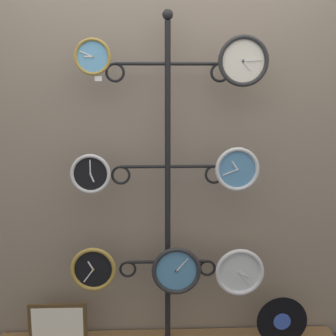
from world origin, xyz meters
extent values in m
cube|color=gray|center=(0.00, 0.57, 1.40)|extent=(4.40, 0.04, 2.80)
cylinder|color=black|center=(0.00, 0.41, 1.04)|extent=(0.04, 0.04, 2.04)
sphere|color=black|center=(0.00, 0.41, 2.09)|extent=(0.06, 0.06, 0.06)
cylinder|color=black|center=(-0.15, 0.41, 1.81)|extent=(0.31, 0.02, 0.02)
torus|color=black|center=(-0.31, 0.41, 1.76)|extent=(0.12, 0.02, 0.12)
cylinder|color=black|center=(0.15, 0.41, 1.81)|extent=(0.31, 0.02, 0.02)
torus|color=black|center=(0.31, 0.41, 1.76)|extent=(0.12, 0.02, 0.12)
cylinder|color=black|center=(-0.14, 0.41, 1.20)|extent=(0.29, 0.02, 0.02)
torus|color=black|center=(-0.29, 0.41, 1.15)|extent=(0.12, 0.02, 0.12)
cylinder|color=black|center=(0.14, 0.41, 1.20)|extent=(0.29, 0.02, 0.02)
torus|color=black|center=(0.29, 0.41, 1.15)|extent=(0.12, 0.02, 0.12)
cylinder|color=black|center=(-0.13, 0.41, 0.59)|extent=(0.25, 0.02, 0.02)
torus|color=black|center=(-0.25, 0.41, 0.54)|extent=(0.11, 0.02, 0.11)
cylinder|color=black|center=(0.13, 0.41, 0.59)|extent=(0.25, 0.02, 0.02)
torus|color=black|center=(0.25, 0.41, 0.54)|extent=(0.11, 0.02, 0.11)
cylinder|color=#60A8DB|center=(-0.43, 0.34, 1.85)|extent=(0.19, 0.02, 0.19)
torus|color=#A58438|center=(-0.43, 0.32, 1.85)|extent=(0.21, 0.02, 0.21)
cylinder|color=#A58438|center=(-0.43, 0.32, 1.85)|extent=(0.01, 0.01, 0.01)
cube|color=silver|center=(-0.45, 0.32, 1.85)|extent=(0.05, 0.00, 0.01)
cube|color=silver|center=(-0.46, 0.32, 1.86)|extent=(0.07, 0.00, 0.04)
cylinder|color=silver|center=(0.43, 0.32, 1.82)|extent=(0.27, 0.02, 0.27)
torus|color=#262628|center=(0.43, 0.31, 1.82)|extent=(0.29, 0.03, 0.29)
cylinder|color=#262628|center=(0.43, 0.31, 1.82)|extent=(0.02, 0.01, 0.02)
cube|color=silver|center=(0.45, 0.31, 1.80)|extent=(0.05, 0.00, 0.05)
cube|color=silver|center=(0.48, 0.31, 1.83)|extent=(0.10, 0.00, 0.01)
cylinder|color=black|center=(-0.46, 0.33, 1.18)|extent=(0.22, 0.02, 0.22)
torus|color=silver|center=(-0.46, 0.31, 1.18)|extent=(0.24, 0.02, 0.24)
cylinder|color=silver|center=(-0.46, 0.31, 1.18)|extent=(0.01, 0.01, 0.01)
cube|color=silver|center=(-0.45, 0.31, 1.15)|extent=(0.03, 0.00, 0.05)
cube|color=silver|center=(-0.46, 0.31, 1.22)|extent=(0.01, 0.00, 0.08)
cylinder|color=#4C84B2|center=(0.41, 0.32, 1.20)|extent=(0.24, 0.02, 0.24)
torus|color=silver|center=(0.41, 0.30, 1.20)|extent=(0.26, 0.02, 0.26)
cylinder|color=silver|center=(0.41, 0.30, 1.20)|extent=(0.01, 0.01, 0.01)
cube|color=silver|center=(0.39, 0.30, 1.22)|extent=(0.04, 0.00, 0.05)
cube|color=silver|center=(0.36, 0.30, 1.18)|extent=(0.09, 0.00, 0.04)
cylinder|color=black|center=(-0.46, 0.32, 0.59)|extent=(0.25, 0.02, 0.25)
torus|color=#A58438|center=(-0.46, 0.31, 0.59)|extent=(0.28, 0.03, 0.28)
cylinder|color=#A58438|center=(-0.46, 0.31, 0.59)|extent=(0.02, 0.01, 0.02)
cube|color=silver|center=(-0.47, 0.31, 0.61)|extent=(0.04, 0.00, 0.06)
cube|color=silver|center=(-0.49, 0.31, 0.55)|extent=(0.06, 0.00, 0.08)
cylinder|color=#4C84B2|center=(0.05, 0.33, 0.57)|extent=(0.28, 0.02, 0.28)
torus|color=#262628|center=(0.05, 0.32, 0.57)|extent=(0.30, 0.03, 0.30)
cylinder|color=#262628|center=(0.05, 0.32, 0.57)|extent=(0.02, 0.01, 0.02)
cube|color=silver|center=(0.07, 0.32, 0.59)|extent=(0.05, 0.00, 0.06)
cube|color=silver|center=(0.09, 0.31, 0.61)|extent=(0.08, 0.00, 0.09)
cylinder|color=silver|center=(0.44, 0.32, 0.55)|extent=(0.28, 0.02, 0.28)
torus|color=silver|center=(0.44, 0.31, 0.55)|extent=(0.30, 0.03, 0.30)
cylinder|color=silver|center=(0.44, 0.31, 0.55)|extent=(0.02, 0.01, 0.02)
cube|color=silver|center=(0.47, 0.31, 0.54)|extent=(0.06, 0.00, 0.04)
cube|color=silver|center=(0.47, 0.31, 0.51)|extent=(0.07, 0.00, 0.09)
cylinder|color=black|center=(0.72, 0.31, 0.22)|extent=(0.32, 0.01, 0.32)
cylinder|color=#334FB2|center=(0.72, 0.31, 0.22)|extent=(0.11, 0.00, 0.11)
cube|color=#4C381E|center=(-0.69, 0.33, 0.21)|extent=(0.36, 0.02, 0.30)
cube|color=white|center=(-0.69, 0.32, 0.21)|extent=(0.32, 0.00, 0.25)
cube|color=white|center=(-0.40, 0.33, 1.73)|extent=(0.04, 0.00, 0.03)
camera|label=1|loc=(-0.10, -2.38, 1.70)|focal=50.00mm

